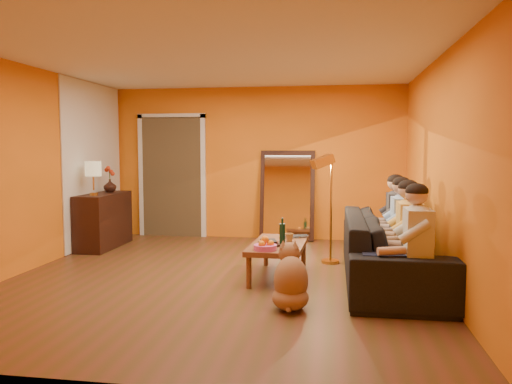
% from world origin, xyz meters
% --- Properties ---
extents(room_shell, '(5.00, 5.50, 2.60)m').
position_xyz_m(room_shell, '(0.00, 0.37, 1.30)').
color(room_shell, brown).
rests_on(room_shell, ground).
extents(white_accent, '(0.02, 1.90, 2.58)m').
position_xyz_m(white_accent, '(-2.48, 1.75, 1.30)').
color(white_accent, white).
rests_on(white_accent, wall_left).
extents(doorway_recess, '(1.06, 0.30, 2.10)m').
position_xyz_m(doorway_recess, '(-1.50, 2.83, 1.05)').
color(doorway_recess, '#3F2D19').
rests_on(doorway_recess, floor).
extents(door_jamb_left, '(0.08, 0.06, 2.20)m').
position_xyz_m(door_jamb_left, '(-2.07, 2.71, 1.05)').
color(door_jamb_left, white).
rests_on(door_jamb_left, wall_back).
extents(door_jamb_right, '(0.08, 0.06, 2.20)m').
position_xyz_m(door_jamb_right, '(-0.93, 2.71, 1.05)').
color(door_jamb_right, white).
rests_on(door_jamb_right, wall_back).
extents(door_header, '(1.22, 0.06, 0.08)m').
position_xyz_m(door_header, '(-1.50, 2.71, 2.12)').
color(door_header, white).
rests_on(door_header, wall_back).
extents(mirror_frame, '(0.92, 0.27, 1.51)m').
position_xyz_m(mirror_frame, '(0.55, 2.63, 0.76)').
color(mirror_frame, black).
rests_on(mirror_frame, floor).
extents(mirror_glass, '(0.78, 0.21, 1.35)m').
position_xyz_m(mirror_glass, '(0.55, 2.59, 0.76)').
color(mirror_glass, white).
rests_on(mirror_glass, mirror_frame).
extents(sideboard, '(0.44, 1.18, 0.85)m').
position_xyz_m(sideboard, '(-2.24, 1.55, 0.42)').
color(sideboard, black).
rests_on(sideboard, floor).
extents(table_lamp, '(0.24, 0.24, 0.51)m').
position_xyz_m(table_lamp, '(-2.24, 1.25, 1.10)').
color(table_lamp, beige).
rests_on(table_lamp, sideboard).
extents(sofa, '(2.66, 1.04, 0.78)m').
position_xyz_m(sofa, '(2.00, 0.15, 0.39)').
color(sofa, black).
rests_on(sofa, floor).
extents(coffee_table, '(0.66, 1.24, 0.42)m').
position_xyz_m(coffee_table, '(0.68, 0.15, 0.21)').
color(coffee_table, brown).
rests_on(coffee_table, floor).
extents(floor_lamp, '(0.37, 0.34, 1.44)m').
position_xyz_m(floor_lamp, '(1.29, 1.00, 0.72)').
color(floor_lamp, gold).
rests_on(floor_lamp, floor).
extents(dog, '(0.38, 0.57, 0.65)m').
position_xyz_m(dog, '(0.93, -1.00, 0.33)').
color(dog, '#905D41').
rests_on(dog, floor).
extents(person_far_left, '(0.70, 0.44, 1.22)m').
position_xyz_m(person_far_left, '(2.13, -0.85, 0.61)').
color(person_far_left, beige).
rests_on(person_far_left, sofa).
extents(person_mid_left, '(0.70, 0.44, 1.22)m').
position_xyz_m(person_mid_left, '(2.13, -0.30, 0.61)').
color(person_mid_left, '#E9B44D').
rests_on(person_mid_left, sofa).
extents(person_mid_right, '(0.70, 0.44, 1.22)m').
position_xyz_m(person_mid_right, '(2.13, 0.25, 0.61)').
color(person_mid_right, '#92B3E1').
rests_on(person_mid_right, sofa).
extents(person_far_right, '(0.70, 0.44, 1.22)m').
position_xyz_m(person_far_right, '(2.13, 0.80, 0.61)').
color(person_far_right, '#333238').
rests_on(person_far_right, sofa).
extents(fruit_bowl, '(0.26, 0.26, 0.16)m').
position_xyz_m(fruit_bowl, '(0.58, -0.30, 0.50)').
color(fruit_bowl, '#E350A6').
rests_on(fruit_bowl, coffee_table).
extents(wine_bottle, '(0.07, 0.07, 0.31)m').
position_xyz_m(wine_bottle, '(0.73, 0.10, 0.58)').
color(wine_bottle, black).
rests_on(wine_bottle, coffee_table).
extents(tumbler, '(0.13, 0.13, 0.10)m').
position_xyz_m(tumbler, '(0.80, 0.27, 0.47)').
color(tumbler, '#B27F3F').
rests_on(tumbler, coffee_table).
extents(laptop, '(0.40, 0.31, 0.03)m').
position_xyz_m(laptop, '(0.86, 0.50, 0.43)').
color(laptop, black).
rests_on(laptop, coffee_table).
extents(book_lower, '(0.30, 0.33, 0.03)m').
position_xyz_m(book_lower, '(0.50, -0.05, 0.43)').
color(book_lower, black).
rests_on(book_lower, coffee_table).
extents(book_mid, '(0.22, 0.26, 0.02)m').
position_xyz_m(book_mid, '(0.51, -0.04, 0.45)').
color(book_mid, red).
rests_on(book_mid, book_lower).
extents(book_upper, '(0.22, 0.27, 0.02)m').
position_xyz_m(book_upper, '(0.50, -0.06, 0.47)').
color(book_upper, black).
rests_on(book_upper, book_mid).
extents(vase, '(0.20, 0.20, 0.21)m').
position_xyz_m(vase, '(-2.24, 1.80, 0.95)').
color(vase, black).
rests_on(vase, sideboard).
extents(flowers, '(0.17, 0.17, 0.42)m').
position_xyz_m(flowers, '(-2.24, 1.80, 1.18)').
color(flowers, red).
rests_on(flowers, vase).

